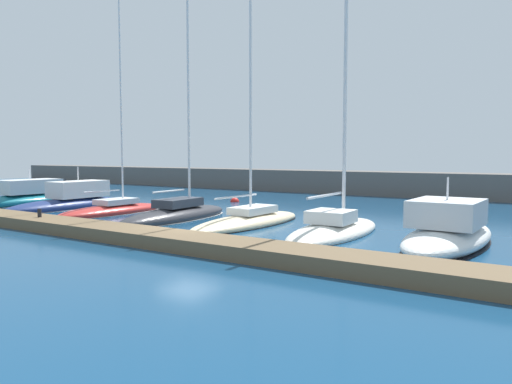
% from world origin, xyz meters
% --- Properties ---
extents(ground_plane, '(123.84, 123.84, 0.00)m').
position_xyz_m(ground_plane, '(0.00, 0.00, 0.00)').
color(ground_plane, navy).
extents(dock_pier, '(47.44, 2.11, 0.57)m').
position_xyz_m(dock_pier, '(0.00, -2.05, 0.29)').
color(dock_pier, brown).
rests_on(dock_pier, ground_plane).
extents(breakwater_seawall, '(111.46, 3.69, 2.24)m').
position_xyz_m(breakwater_seawall, '(0.00, 28.39, 1.12)').
color(breakwater_seawall, '#5B5651').
rests_on(breakwater_seawall, ground_plane).
extents(motorboat_teal_nearest, '(3.21, 10.14, 2.95)m').
position_xyz_m(motorboat_teal_nearest, '(-20.49, 5.18, 0.55)').
color(motorboat_teal_nearest, '#19707F').
rests_on(motorboat_teal_nearest, ground_plane).
extents(motorboat_navy_second, '(2.88, 9.62, 3.27)m').
position_xyz_m(motorboat_navy_second, '(-15.37, 4.70, 0.53)').
color(motorboat_navy_second, navy).
rests_on(motorboat_navy_second, ground_plane).
extents(sailboat_red_third, '(2.38, 8.13, 16.98)m').
position_xyz_m(sailboat_red_third, '(-10.15, 4.11, 0.31)').
color(sailboat_red_third, '#B72D28').
rests_on(sailboat_red_third, ground_plane).
extents(sailboat_charcoal_fourth, '(2.99, 9.16, 15.20)m').
position_xyz_m(sailboat_charcoal_fourth, '(-4.74, 4.34, 0.35)').
color(sailboat_charcoal_fourth, '#2D2D33').
rests_on(sailboat_charcoal_fourth, ground_plane).
extents(sailboat_sand_fifth, '(2.79, 9.29, 14.26)m').
position_xyz_m(sailboat_sand_fifth, '(0.02, 4.91, 0.24)').
color(sailboat_sand_fifth, beige).
rests_on(sailboat_sand_fifth, ground_plane).
extents(sailboat_ivory_sixth, '(3.27, 8.73, 15.86)m').
position_xyz_m(sailboat_ivory_sixth, '(5.24, 4.62, 0.32)').
color(sailboat_ivory_sixth, silver).
rests_on(sailboat_ivory_sixth, ground_plane).
extents(motorboat_white_seventh, '(3.14, 8.87, 3.14)m').
position_xyz_m(motorboat_white_seventh, '(10.51, 4.40, 0.58)').
color(motorboat_white_seventh, white).
rests_on(motorboat_white_seventh, ground_plane).
extents(mooring_buoy_red, '(0.72, 0.72, 0.72)m').
position_xyz_m(mooring_buoy_red, '(-8.40, 15.13, 0.00)').
color(mooring_buoy_red, red).
rests_on(mooring_buoy_red, ground_plane).
extents(dock_bollard, '(0.20, 0.20, 0.44)m').
position_xyz_m(dock_bollard, '(-8.47, -2.05, 0.79)').
color(dock_bollard, black).
rests_on(dock_bollard, dock_pier).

